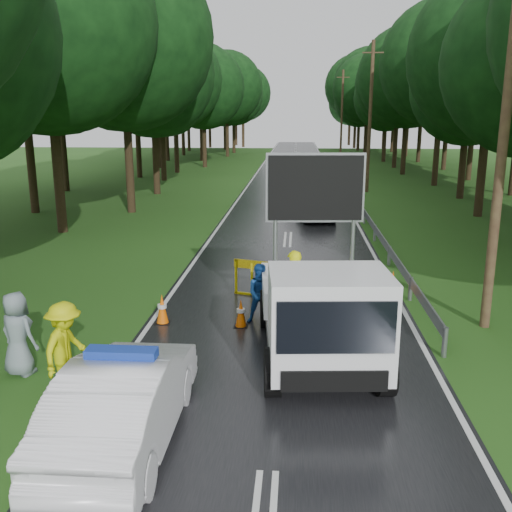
# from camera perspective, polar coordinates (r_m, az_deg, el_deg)

# --- Properties ---
(ground) EXTENTS (160.00, 160.00, 0.00)m
(ground) POSITION_cam_1_polar(r_m,az_deg,el_deg) (13.18, 2.22, -9.58)
(ground) COLOR #234E16
(ground) RESTS_ON ground
(road) EXTENTS (7.00, 140.00, 0.02)m
(road) POSITION_cam_1_polar(r_m,az_deg,el_deg) (42.40, 3.64, 6.86)
(road) COLOR black
(road) RESTS_ON ground
(guardrail) EXTENTS (0.12, 60.06, 0.70)m
(guardrail) POSITION_cam_1_polar(r_m,az_deg,el_deg) (42.14, 8.73, 7.42)
(guardrail) COLOR gray
(guardrail) RESTS_ON ground
(utility_pole_near) EXTENTS (1.40, 0.24, 10.00)m
(utility_pole_near) POSITION_cam_1_polar(r_m,az_deg,el_deg) (14.88, 23.64, 12.07)
(utility_pole_near) COLOR #40281D
(utility_pole_near) RESTS_ON ground
(utility_pole_mid) EXTENTS (1.40, 0.24, 10.00)m
(utility_pole_mid) POSITION_cam_1_polar(r_m,az_deg,el_deg) (40.36, 11.33, 13.46)
(utility_pole_mid) COLOR #40281D
(utility_pole_mid) RESTS_ON ground
(utility_pole_far) EXTENTS (1.40, 0.24, 10.00)m
(utility_pole_far) POSITION_cam_1_polar(r_m,az_deg,el_deg) (66.25, 8.57, 13.69)
(utility_pole_far) COLOR #40281D
(utility_pole_far) RESTS_ON ground
(police_sedan) EXTENTS (1.61, 4.58, 1.66)m
(police_sedan) POSITION_cam_1_polar(r_m,az_deg,el_deg) (9.76, -13.02, -13.92)
(police_sedan) COLOR white
(police_sedan) RESTS_ON ground
(work_truck) EXTENTS (2.87, 5.67, 4.37)m
(work_truck) POSITION_cam_1_polar(r_m,az_deg,el_deg) (12.37, 6.41, -5.37)
(work_truck) COLOR gray
(work_truck) RESTS_ON ground
(barrier) EXTENTS (2.55, 0.84, 1.10)m
(barrier) POSITION_cam_1_polar(r_m,az_deg,el_deg) (16.54, 2.05, -1.58)
(barrier) COLOR #D9C30B
(barrier) RESTS_ON ground
(officer) EXTENTS (0.80, 0.64, 1.92)m
(officer) POSITION_cam_1_polar(r_m,az_deg,el_deg) (14.72, 3.74, -3.06)
(officer) COLOR #FAFF0D
(officer) RESTS_ON ground
(civilian) EXTENTS (0.84, 0.70, 1.57)m
(civilian) POSITION_cam_1_polar(r_m,az_deg,el_deg) (14.67, 0.55, -3.79)
(civilian) COLOR #18499D
(civilian) RESTS_ON ground
(bystander_left) EXTENTS (0.90, 1.30, 1.84)m
(bystander_left) POSITION_cam_1_polar(r_m,az_deg,el_deg) (11.62, -18.52, -8.75)
(bystander_left) COLOR #D3DB0B
(bystander_left) RESTS_ON ground
(bystander_right) EXTENTS (1.02, 0.85, 1.78)m
(bystander_right) POSITION_cam_1_polar(r_m,az_deg,el_deg) (12.77, -22.73, -7.19)
(bystander_right) COLOR gray
(bystander_right) RESTS_ON ground
(queue_car_first) EXTENTS (2.18, 4.30, 1.40)m
(queue_car_first) POSITION_cam_1_polar(r_m,az_deg,el_deg) (29.53, 5.92, 5.04)
(queue_car_first) COLOR #3C3F44
(queue_car_first) RESTS_ON ground
(queue_car_second) EXTENTS (2.91, 5.87, 1.64)m
(queue_car_second) POSITION_cam_1_polar(r_m,az_deg,el_deg) (35.44, 4.84, 6.75)
(queue_car_second) COLOR #ABADB3
(queue_car_second) RESTS_ON ground
(queue_car_third) EXTENTS (2.40, 4.69, 1.27)m
(queue_car_third) POSITION_cam_1_polar(r_m,az_deg,el_deg) (44.56, 6.23, 7.96)
(queue_car_third) COLOR black
(queue_car_third) RESTS_ON ground
(queue_car_fourth) EXTENTS (1.73, 4.49, 1.46)m
(queue_car_fourth) POSITION_cam_1_polar(r_m,az_deg,el_deg) (52.36, 5.37, 8.98)
(queue_car_fourth) COLOR #45494D
(queue_car_fourth) RESTS_ON ground
(cone_near_left) EXTENTS (0.38, 0.38, 0.80)m
(cone_near_left) POSITION_cam_1_polar(r_m,az_deg,el_deg) (11.98, -12.89, -10.44)
(cone_near_left) COLOR black
(cone_near_left) RESTS_ON ground
(cone_center) EXTENTS (0.35, 0.35, 0.74)m
(cone_center) POSITION_cam_1_polar(r_m,az_deg,el_deg) (14.52, -1.52, -5.78)
(cone_center) COLOR black
(cone_center) RESTS_ON ground
(cone_far) EXTENTS (0.36, 0.36, 0.75)m
(cone_far) POSITION_cam_1_polar(r_m,az_deg,el_deg) (15.39, 1.81, -4.59)
(cone_far) COLOR black
(cone_far) RESTS_ON ground
(cone_left_mid) EXTENTS (0.38, 0.38, 0.79)m
(cone_left_mid) POSITION_cam_1_polar(r_m,az_deg,el_deg) (14.92, -9.36, -5.30)
(cone_left_mid) COLOR black
(cone_left_mid) RESTS_ON ground
(cone_right) EXTENTS (0.35, 0.35, 0.75)m
(cone_right) POSITION_cam_1_polar(r_m,az_deg,el_deg) (17.53, 13.50, -2.66)
(cone_right) COLOR black
(cone_right) RESTS_ON ground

